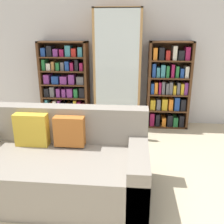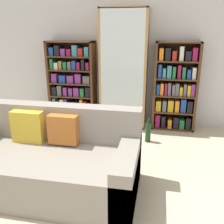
# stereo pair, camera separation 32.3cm
# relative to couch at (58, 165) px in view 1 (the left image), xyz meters

# --- Properties ---
(wall_back) EXTENTS (6.04, 0.06, 2.70)m
(wall_back) POSITION_rel_couch_xyz_m (0.50, 2.24, 1.05)
(wall_back) COLOR silver
(wall_back) RESTS_ON ground
(couch) EXTENTS (1.86, 0.95, 0.85)m
(couch) POSITION_rel_couch_xyz_m (0.00, 0.00, 0.00)
(couch) COLOR gray
(couch) RESTS_ON ground
(bookshelf_left) EXTENTS (0.84, 0.32, 1.47)m
(bookshelf_left) POSITION_rel_couch_xyz_m (-0.46, 2.03, 0.42)
(bookshelf_left) COLOR #4C2D19
(bookshelf_left) RESTS_ON ground
(display_cabinet) EXTENTS (0.79, 0.36, 1.99)m
(display_cabinet) POSITION_rel_couch_xyz_m (0.48, 2.02, 0.69)
(display_cabinet) COLOR #AD7F4C
(display_cabinet) RESTS_ON ground
(bookshelf_right) EXTENTS (0.72, 0.32, 1.47)m
(bookshelf_right) POSITION_rel_couch_xyz_m (1.36, 2.03, 0.41)
(bookshelf_right) COLOR #4C2D19
(bookshelf_right) RESTS_ON ground
(wine_bottle) EXTENTS (0.08, 0.08, 0.38)m
(wine_bottle) POSITION_rel_couch_xyz_m (0.97, 1.37, -0.14)
(wine_bottle) COLOR #143819
(wine_bottle) RESTS_ON ground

